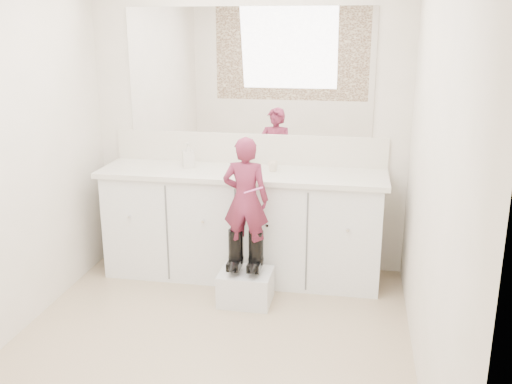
# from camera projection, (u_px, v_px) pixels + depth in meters

# --- Properties ---
(floor) EXTENTS (3.00, 3.00, 0.00)m
(floor) POSITION_uv_depth(u_px,v_px,m) (205.00, 353.00, 3.61)
(floor) COLOR #968662
(floor) RESTS_ON ground
(wall_back) EXTENTS (2.60, 0.00, 2.60)m
(wall_back) POSITION_uv_depth(u_px,v_px,m) (249.00, 126.00, 4.69)
(wall_back) COLOR beige
(wall_back) RESTS_ON floor
(wall_front) EXTENTS (2.60, 0.00, 2.60)m
(wall_front) POSITION_uv_depth(u_px,v_px,m) (75.00, 280.00, 1.86)
(wall_front) COLOR beige
(wall_front) RESTS_ON floor
(wall_right) EXTENTS (0.00, 3.00, 3.00)m
(wall_right) POSITION_uv_depth(u_px,v_px,m) (434.00, 180.00, 3.05)
(wall_right) COLOR beige
(wall_right) RESTS_ON floor
(vanity_cabinet) EXTENTS (2.20, 0.55, 0.85)m
(vanity_cabinet) POSITION_uv_depth(u_px,v_px,m) (243.00, 226.00, 4.65)
(vanity_cabinet) COLOR silver
(vanity_cabinet) RESTS_ON floor
(countertop) EXTENTS (2.28, 0.58, 0.04)m
(countertop) POSITION_uv_depth(u_px,v_px,m) (242.00, 174.00, 4.51)
(countertop) COLOR beige
(countertop) RESTS_ON vanity_cabinet
(backsplash) EXTENTS (2.28, 0.03, 0.25)m
(backsplash) POSITION_uv_depth(u_px,v_px,m) (248.00, 148.00, 4.73)
(backsplash) COLOR beige
(backsplash) RESTS_ON countertop
(mirror) EXTENTS (2.00, 0.02, 1.00)m
(mirror) POSITION_uv_depth(u_px,v_px,m) (248.00, 72.00, 4.55)
(mirror) COLOR white
(mirror) RESTS_ON wall_back
(dot_panel) EXTENTS (2.00, 0.01, 1.20)m
(dot_panel) POSITION_uv_depth(u_px,v_px,m) (63.00, 143.00, 1.74)
(dot_panel) COLOR #472819
(dot_panel) RESTS_ON wall_front
(faucet) EXTENTS (0.08, 0.08, 0.10)m
(faucet) POSITION_uv_depth(u_px,v_px,m) (246.00, 160.00, 4.64)
(faucet) COLOR silver
(faucet) RESTS_ON countertop
(cup) EXTENTS (0.11, 0.11, 0.08)m
(cup) POSITION_uv_depth(u_px,v_px,m) (273.00, 166.00, 4.49)
(cup) COLOR beige
(cup) RESTS_ON countertop
(soap_bottle) EXTENTS (0.12, 0.12, 0.20)m
(soap_bottle) POSITION_uv_depth(u_px,v_px,m) (188.00, 155.00, 4.61)
(soap_bottle) COLOR beige
(soap_bottle) RESTS_ON countertop
(step_stool) EXTENTS (0.39, 0.32, 0.24)m
(step_stool) POSITION_uv_depth(u_px,v_px,m) (246.00, 287.00, 4.25)
(step_stool) COLOR silver
(step_stool) RESTS_ON floor
(boot_left) EXTENTS (0.12, 0.21, 0.32)m
(boot_left) POSITION_uv_depth(u_px,v_px,m) (236.00, 250.00, 4.20)
(boot_left) COLOR black
(boot_left) RESTS_ON step_stool
(boot_right) EXTENTS (0.12, 0.21, 0.32)m
(boot_right) POSITION_uv_depth(u_px,v_px,m) (256.00, 252.00, 4.17)
(boot_right) COLOR black
(boot_right) RESTS_ON step_stool
(toddler) EXTENTS (0.34, 0.22, 0.91)m
(toddler) POSITION_uv_depth(u_px,v_px,m) (246.00, 199.00, 4.07)
(toddler) COLOR #A93459
(toddler) RESTS_ON step_stool
(toothbrush) EXTENTS (0.14, 0.01, 0.06)m
(toothbrush) POSITION_uv_depth(u_px,v_px,m) (253.00, 190.00, 3.96)
(toothbrush) COLOR #F45FBC
(toothbrush) RESTS_ON toddler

